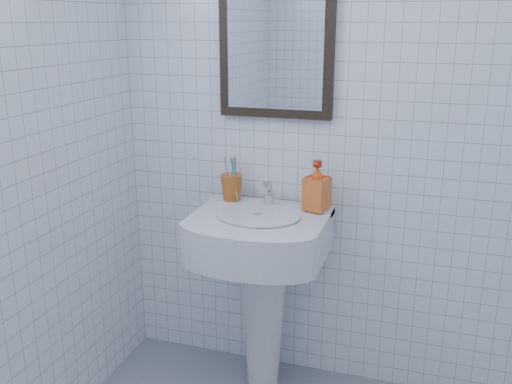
% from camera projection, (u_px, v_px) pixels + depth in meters
% --- Properties ---
extents(wall_back, '(2.20, 0.02, 2.50)m').
position_uv_depth(wall_back, '(363.00, 119.00, 2.40)').
color(wall_back, white).
rests_on(wall_back, ground).
extents(washbasin, '(0.57, 0.41, 0.87)m').
position_uv_depth(washbasin, '(262.00, 272.00, 2.51)').
color(washbasin, white).
rests_on(washbasin, ground).
extents(faucet, '(0.05, 0.11, 0.12)m').
position_uv_depth(faucet, '(269.00, 195.00, 2.51)').
color(faucet, silver).
rests_on(faucet, washbasin).
extents(toothbrush_cup, '(0.11, 0.11, 0.12)m').
position_uv_depth(toothbrush_cup, '(232.00, 187.00, 2.57)').
color(toothbrush_cup, '#B6551D').
rests_on(toothbrush_cup, washbasin).
extents(soap_dispenser, '(0.12, 0.12, 0.21)m').
position_uv_depth(soap_dispenser, '(317.00, 186.00, 2.43)').
color(soap_dispenser, '#DE5715').
rests_on(soap_dispenser, washbasin).
extents(wall_mirror, '(0.50, 0.04, 0.62)m').
position_uv_depth(wall_mirror, '(276.00, 44.00, 2.41)').
color(wall_mirror, black).
rests_on(wall_mirror, wall_back).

